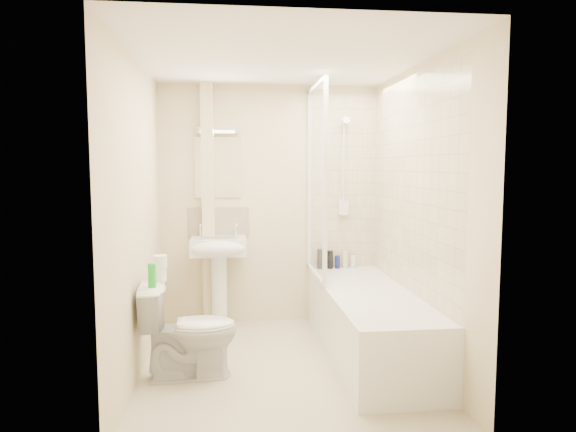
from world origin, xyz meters
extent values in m
plane|color=beige|center=(0.00, 0.00, 0.00)|extent=(2.50, 2.50, 0.00)
cube|color=beige|center=(0.00, 1.25, 1.20)|extent=(2.20, 0.02, 2.40)
cube|color=beige|center=(-1.10, 0.00, 1.20)|extent=(0.02, 2.50, 2.40)
cube|color=beige|center=(1.10, 0.00, 1.20)|extent=(0.02, 2.50, 2.40)
cube|color=white|center=(0.00, 0.00, 2.40)|extent=(2.20, 2.50, 0.02)
cube|color=beige|center=(0.75, 1.24, 1.42)|extent=(0.70, 0.01, 1.75)
cube|color=beige|center=(1.09, 0.20, 1.42)|extent=(0.01, 2.10, 1.75)
cube|color=beige|center=(-0.62, 1.19, 1.20)|extent=(0.12, 0.12, 2.40)
cube|color=beige|center=(-0.52, 1.24, 1.03)|extent=(0.60, 0.02, 0.30)
cube|color=white|center=(-0.52, 1.24, 1.58)|extent=(0.46, 0.01, 0.60)
cube|color=silver|center=(-0.52, 1.22, 1.95)|extent=(0.42, 0.07, 0.07)
cube|color=white|center=(0.75, 0.20, 0.28)|extent=(0.70, 2.10, 0.55)
cube|color=white|center=(0.75, 0.20, 0.49)|extent=(0.56, 1.96, 0.05)
cube|color=white|center=(0.40, 0.80, 1.45)|extent=(0.01, 0.90, 1.80)
cube|color=white|center=(0.40, 1.23, 1.45)|extent=(0.04, 0.04, 1.80)
cube|color=white|center=(0.40, 0.35, 1.45)|extent=(0.04, 0.04, 1.80)
cube|color=white|center=(0.40, 0.80, 2.33)|extent=(0.04, 0.90, 0.04)
cube|color=white|center=(0.40, 0.80, 0.57)|extent=(0.04, 0.90, 0.03)
cylinder|color=white|center=(0.75, 1.22, 1.55)|extent=(0.02, 0.02, 0.90)
cylinder|color=white|center=(0.75, 1.22, 1.10)|extent=(0.05, 0.05, 0.02)
cylinder|color=white|center=(0.75, 1.22, 2.00)|extent=(0.05, 0.05, 0.02)
cylinder|color=white|center=(0.75, 1.15, 2.03)|extent=(0.08, 0.11, 0.11)
cube|color=white|center=(0.75, 1.21, 1.17)|extent=(0.10, 0.05, 0.14)
cylinder|color=white|center=(0.73, 1.19, 1.60)|extent=(0.01, 0.13, 0.84)
cylinder|color=white|center=(-0.52, 1.08, 0.36)|extent=(0.15, 0.15, 0.72)
cube|color=white|center=(-0.52, 1.05, 0.82)|extent=(0.53, 0.41, 0.16)
ellipsoid|color=white|center=(-0.52, 0.88, 0.82)|extent=(0.53, 0.23, 0.16)
cube|color=silver|center=(-0.52, 1.05, 0.88)|extent=(0.37, 0.27, 0.04)
cylinder|color=white|center=(-0.69, 1.16, 0.95)|extent=(0.03, 0.03, 0.10)
cylinder|color=white|center=(-0.35, 1.16, 0.95)|extent=(0.03, 0.03, 0.10)
sphere|color=white|center=(-0.69, 1.16, 1.01)|extent=(0.04, 0.04, 0.04)
sphere|color=white|center=(-0.35, 1.16, 1.01)|extent=(0.04, 0.04, 0.04)
cylinder|color=black|center=(0.50, 1.16, 0.65)|extent=(0.07, 0.07, 0.20)
cylinder|color=silver|center=(0.53, 1.16, 0.62)|extent=(0.06, 0.06, 0.13)
cylinder|color=black|center=(0.60, 1.16, 0.64)|extent=(0.06, 0.06, 0.18)
cylinder|color=navy|center=(0.68, 1.16, 0.62)|extent=(0.05, 0.05, 0.13)
cylinder|color=beige|center=(0.76, 1.16, 0.64)|extent=(0.06, 0.06, 0.18)
cylinder|color=silver|center=(0.85, 1.16, 0.61)|extent=(0.05, 0.05, 0.13)
imported|color=white|center=(-0.72, -0.11, 0.36)|extent=(0.46, 0.74, 0.72)
cylinder|color=white|center=(-0.94, 0.00, 0.77)|extent=(0.10, 0.10, 0.10)
cylinder|color=white|center=(-0.94, -0.01, 0.87)|extent=(0.11, 0.11, 0.10)
cylinder|color=green|center=(-0.97, -0.21, 0.81)|extent=(0.06, 0.06, 0.17)
camera|label=1|loc=(-0.40, -3.93, 1.60)|focal=32.00mm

